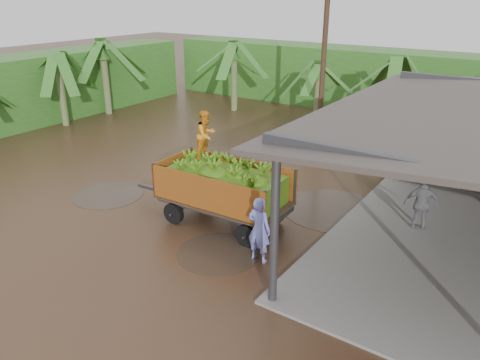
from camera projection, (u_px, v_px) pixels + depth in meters
name	position (u px, v px, depth m)	size (l,w,h in m)	color
ground	(197.00, 197.00, 16.66)	(100.00, 100.00, 0.00)	black
hedge_north	(334.00, 76.00, 29.24)	(22.00, 3.00, 3.60)	#2D661E
hedge_west	(49.00, 86.00, 26.36)	(3.00, 18.00, 3.60)	#2D661E
banana_trailer	(223.00, 186.00, 14.36)	(5.66, 2.11, 3.42)	#BE661B
man_blue	(259.00, 230.00, 12.43)	(0.68, 0.45, 1.87)	#797FDD
man_grey	(422.00, 204.00, 13.99)	(1.04, 0.43, 1.78)	gray
utility_pole	(323.00, 63.00, 20.98)	(1.20, 0.24, 7.49)	#47301E
banana_plants	(193.00, 96.00, 23.09)	(24.89, 20.87, 4.30)	#2D661E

